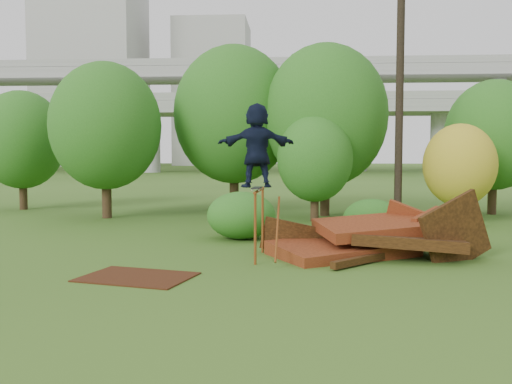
# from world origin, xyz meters

# --- Properties ---
(ground) EXTENTS (240.00, 240.00, 0.00)m
(ground) POSITION_xyz_m (0.00, 0.00, 0.00)
(ground) COLOR #2D5116
(ground) RESTS_ON ground
(scrap_pile) EXTENTS (5.68, 3.66, 2.08)m
(scrap_pile) POSITION_xyz_m (2.03, 2.37, 0.40)
(scrap_pile) COLOR #4A1D0D
(scrap_pile) RESTS_ON ground
(grind_rail) EXTENTS (0.16, 1.88, 1.68)m
(grind_rail) POSITION_xyz_m (-0.72, 1.88, 1.15)
(grind_rail) COLOR brown
(grind_rail) RESTS_ON ground
(skateboard) EXTENTS (0.23, 0.72, 0.07)m
(skateboard) POSITION_xyz_m (-0.74, 1.41, 1.74)
(skateboard) COLOR black
(skateboard) RESTS_ON grind_rail
(skater) EXTENTS (1.86, 0.89, 1.93)m
(skater) POSITION_xyz_m (-0.74, 1.41, 2.72)
(skater) COLOR black
(skater) RESTS_ON skateboard
(flat_plate) EXTENTS (2.50, 2.06, 0.03)m
(flat_plate) POSITION_xyz_m (-3.08, -0.42, 0.01)
(flat_plate) COLOR #3B1B0C
(flat_plate) RESTS_ON ground
(tree_0) EXTENTS (4.28, 4.28, 6.04)m
(tree_0) POSITION_xyz_m (-7.16, 9.94, 3.57)
(tree_0) COLOR black
(tree_0) RESTS_ON ground
(tree_1) EXTENTS (5.09, 5.09, 7.09)m
(tree_1) POSITION_xyz_m (-2.43, 12.48, 4.15)
(tree_1) COLOR black
(tree_1) RESTS_ON ground
(tree_2) EXTENTS (2.80, 2.80, 3.95)m
(tree_2) POSITION_xyz_m (0.89, 9.41, 2.33)
(tree_2) COLOR black
(tree_2) RESTS_ON ground
(tree_3) EXTENTS (4.96, 4.96, 6.89)m
(tree_3) POSITION_xyz_m (1.37, 11.31, 4.03)
(tree_3) COLOR black
(tree_3) RESTS_ON ground
(tree_4) EXTENTS (2.61, 2.61, 3.60)m
(tree_4) POSITION_xyz_m (6.10, 9.33, 2.09)
(tree_4) COLOR black
(tree_4) RESTS_ON ground
(tree_5) EXTENTS (3.94, 3.94, 5.53)m
(tree_5) POSITION_xyz_m (8.29, 12.30, 3.26)
(tree_5) COLOR black
(tree_5) RESTS_ON ground
(tree_6) EXTENTS (3.79, 3.79, 5.30)m
(tree_6) POSITION_xyz_m (-11.97, 12.94, 3.11)
(tree_6) COLOR black
(tree_6) RESTS_ON ground
(shrub_left) EXTENTS (2.03, 1.88, 1.41)m
(shrub_left) POSITION_xyz_m (-1.43, 4.92, 0.70)
(shrub_left) COLOR #1F5416
(shrub_left) RESTS_ON ground
(shrub_right) EXTENTS (1.69, 1.55, 1.20)m
(shrub_right) POSITION_xyz_m (2.40, 5.08, 0.60)
(shrub_right) COLOR #1F5416
(shrub_right) RESTS_ON ground
(utility_pole) EXTENTS (1.40, 0.28, 9.97)m
(utility_pole) POSITION_xyz_m (3.91, 9.29, 5.06)
(utility_pole) COLOR black
(utility_pole) RESTS_ON ground
(freeway_overpass) EXTENTS (160.00, 15.00, 13.70)m
(freeway_overpass) POSITION_xyz_m (0.00, 62.92, 10.32)
(freeway_overpass) COLOR gray
(freeway_overpass) RESTS_ON ground
(building_left) EXTENTS (18.00, 16.00, 35.00)m
(building_left) POSITION_xyz_m (-38.00, 95.00, 17.50)
(building_left) COLOR #9E9E99
(building_left) RESTS_ON ground
(building_right) EXTENTS (14.00, 14.00, 28.00)m
(building_right) POSITION_xyz_m (-16.00, 102.00, 14.00)
(building_right) COLOR #9E9E99
(building_right) RESTS_ON ground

